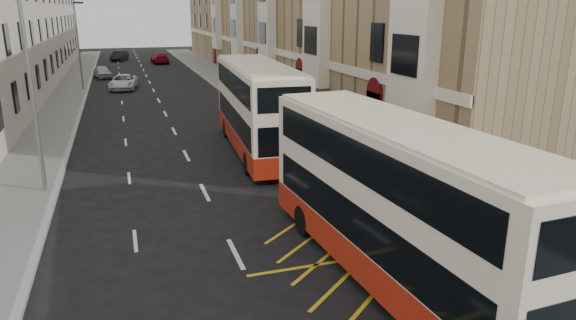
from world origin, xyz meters
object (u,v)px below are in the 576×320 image
object	(u,v)px
double_decker_front	(395,202)
white_van	(123,82)
pedestrian_mid	(480,215)
litter_bin	(573,302)
car_dark	(119,56)
pedestrian_near	(479,216)
car_silver	(102,72)
pedestrian_far	(430,199)
double_decker_rear	(258,108)
street_lamp_far	(78,41)
street_lamp_near	(32,83)
bus_shelter	(563,210)
car_red	(160,58)

from	to	relation	value
double_decker_front	white_van	size ratio (longest dim) A/B	2.30
pedestrian_mid	white_van	distance (m)	40.83
pedestrian_mid	double_decker_front	bearing A→B (deg)	162.55
litter_bin	car_dark	size ratio (longest dim) A/B	0.19
pedestrian_near	car_silver	distance (m)	50.52
white_van	pedestrian_mid	bearing A→B (deg)	-67.30
pedestrian_far	white_van	bearing A→B (deg)	-52.72
double_decker_rear	white_van	xyz separation A→B (m)	(-6.52, 26.00, -1.72)
white_van	car_silver	size ratio (longest dim) A/B	1.27
street_lamp_far	pedestrian_far	bearing A→B (deg)	-70.36
double_decker_rear	litter_bin	bearing A→B (deg)	-75.98
pedestrian_near	street_lamp_near	bearing A→B (deg)	-60.33
bus_shelter	pedestrian_mid	world-z (taller)	bus_shelter
litter_bin	car_red	xyz separation A→B (m)	(-4.28, 68.48, 0.17)
car_silver	car_red	distance (m)	16.82
pedestrian_near	car_red	xyz separation A→B (m)	(-5.00, 63.98, -0.22)
bus_shelter	white_van	size ratio (longest dim) A/B	0.84
pedestrian_far	car_dark	distance (m)	68.45
street_lamp_far	litter_bin	bearing A→B (deg)	-73.18
double_decker_rear	pedestrian_mid	distance (m)	14.09
double_decker_front	street_lamp_near	bearing A→B (deg)	130.31
pedestrian_near	street_lamp_far	bearing A→B (deg)	-96.08
street_lamp_far	pedestrian_mid	bearing A→B (deg)	-70.74
pedestrian_mid	car_red	size ratio (longest dim) A/B	0.36
pedestrian_mid	pedestrian_far	distance (m)	2.16
car_silver	car_red	bearing A→B (deg)	52.96
street_lamp_far	car_silver	size ratio (longest dim) A/B	2.01
street_lamp_near	pedestrian_mid	bearing A→B (deg)	-35.49
litter_bin	pedestrian_far	distance (m)	6.43
bus_shelter	double_decker_rear	distance (m)	16.58
white_van	car_silver	xyz separation A→B (m)	(-2.11, 9.61, -0.03)
double_decker_front	car_red	bearing A→B (deg)	87.97
litter_bin	pedestrian_far	bearing A→B (deg)	88.86
litter_bin	pedestrian_far	size ratio (longest dim) A/B	0.55
car_red	white_van	bearing A→B (deg)	74.64
street_lamp_far	pedestrian_near	size ratio (longest dim) A/B	4.70
bus_shelter	car_dark	xyz separation A→B (m)	(-11.05, 72.27, -1.40)
street_lamp_near	white_van	size ratio (longest dim) A/B	1.58
pedestrian_mid	car_dark	distance (m)	70.59
double_decker_rear	car_red	xyz separation A→B (m)	(-1.10, 50.65, -1.65)
double_decker_rear	pedestrian_near	distance (m)	13.96
white_van	car_red	world-z (taller)	car_red
pedestrian_far	white_van	size ratio (longest dim) A/B	0.31
bus_shelter	car_dark	world-z (taller)	bus_shelter
bus_shelter	litter_bin	world-z (taller)	bus_shelter
car_silver	car_dark	size ratio (longest dim) A/B	0.88
litter_bin	pedestrian_near	bearing A→B (deg)	80.88
bus_shelter	car_silver	size ratio (longest dim) A/B	1.07
white_van	car_dark	distance (m)	30.32
litter_bin	pedestrian_near	world-z (taller)	pedestrian_near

